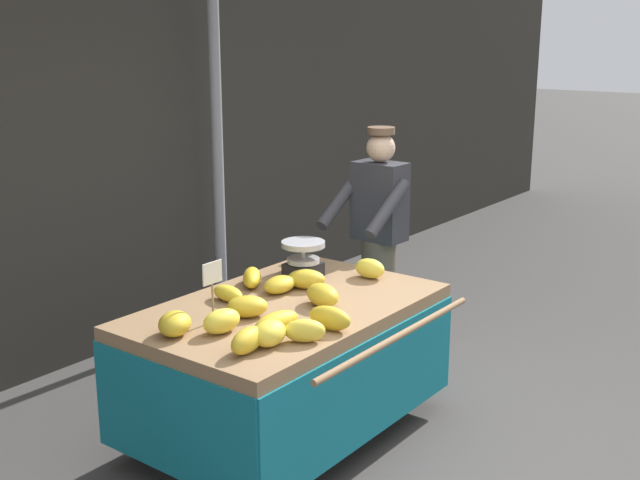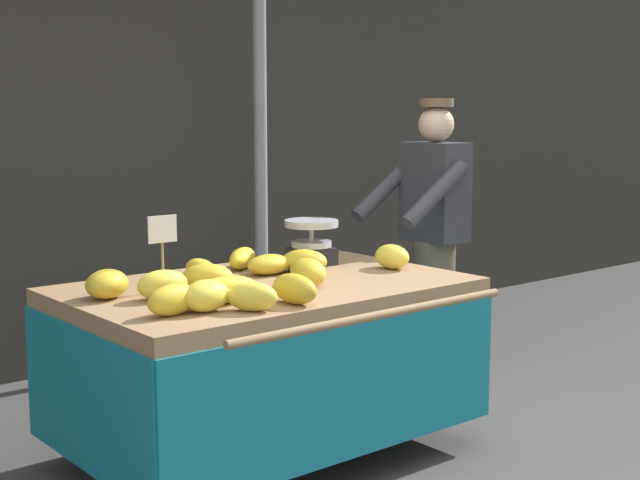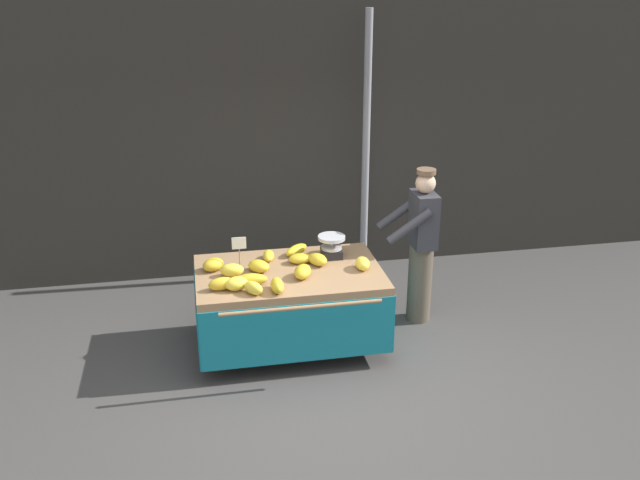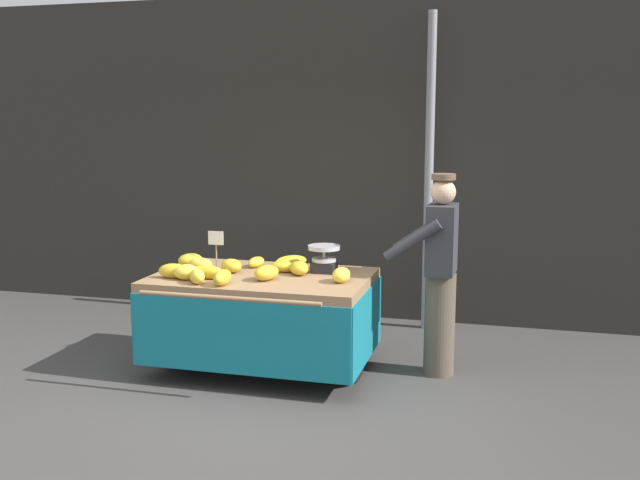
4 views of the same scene
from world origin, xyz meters
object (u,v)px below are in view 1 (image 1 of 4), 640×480
(price_sign, at_px, (212,279))
(banana_bunch_6, at_px, (247,340))
(banana_bunch_0, at_px, (222,321))
(vendor_person, at_px, (378,241))
(banana_bunch_2, at_px, (175,324))
(banana_bunch_10, at_px, (277,323))
(banana_bunch_11, at_px, (252,277))
(banana_bunch_3, at_px, (370,268))
(street_pole, at_px, (217,132))
(banana_bunch_5, at_px, (228,293))
(banana_bunch_13, at_px, (305,331))
(banana_bunch_7, at_px, (306,279))
(banana_bunch_1, at_px, (280,284))
(banana_cart, at_px, (287,338))
(weighing_scale, at_px, (303,259))
(banana_bunch_4, at_px, (247,306))
(banana_bunch_12, at_px, (323,295))
(banana_bunch_8, at_px, (269,333))
(banana_bunch_9, at_px, (330,318))

(price_sign, distance_m, banana_bunch_6, 0.51)
(banana_bunch_0, distance_m, banana_bunch_6, 0.31)
(banana_bunch_0, relative_size, vendor_person, 0.13)
(banana_bunch_2, height_order, banana_bunch_10, banana_bunch_2)
(banana_bunch_10, relative_size, banana_bunch_11, 0.97)
(banana_bunch_3, distance_m, banana_bunch_6, 1.40)
(banana_bunch_6, relative_size, vendor_person, 0.14)
(street_pole, height_order, banana_bunch_10, street_pole)
(banana_bunch_5, relative_size, banana_bunch_10, 0.78)
(banana_bunch_6, xyz_separation_m, banana_bunch_13, (0.28, -0.14, -0.00))
(banana_bunch_0, distance_m, banana_bunch_7, 0.87)
(banana_bunch_1, distance_m, banana_bunch_11, 0.22)
(banana_cart, height_order, banana_bunch_13, banana_bunch_13)
(weighing_scale, relative_size, banana_bunch_4, 1.23)
(banana_bunch_4, bearing_deg, banana_bunch_1, 16.69)
(banana_bunch_7, height_order, banana_bunch_11, banana_bunch_7)
(banana_bunch_4, relative_size, banana_bunch_6, 0.91)
(banana_cart, xyz_separation_m, banana_bunch_7, (0.30, 0.09, 0.27))
(banana_bunch_12, bearing_deg, banana_bunch_10, -171.74)
(street_pole, distance_m, banana_bunch_8, 2.76)
(price_sign, bearing_deg, street_pole, 43.26)
(banana_bunch_10, distance_m, banana_bunch_12, 0.50)
(price_sign, distance_m, banana_bunch_2, 0.32)
(banana_cart, height_order, banana_bunch_0, banana_bunch_0)
(street_pole, xyz_separation_m, vendor_person, (0.26, -1.37, -0.73))
(banana_bunch_12, bearing_deg, banana_bunch_0, 166.22)
(street_pole, relative_size, price_sign, 9.45)
(banana_cart, xyz_separation_m, banana_bunch_1, (0.14, 0.17, 0.26))
(banana_bunch_8, distance_m, vendor_person, 2.11)
(banana_bunch_0, height_order, banana_bunch_13, banana_bunch_0)
(banana_bunch_3, xyz_separation_m, banana_bunch_12, (-0.61, -0.08, 0.00))
(banana_bunch_4, height_order, banana_bunch_12, banana_bunch_12)
(banana_bunch_2, bearing_deg, banana_bunch_1, 1.30)
(banana_bunch_3, bearing_deg, banana_cart, 171.93)
(banana_bunch_1, height_order, banana_bunch_11, banana_bunch_11)
(banana_bunch_3, distance_m, banana_bunch_8, 1.28)
(weighing_scale, bearing_deg, banana_bunch_10, -149.62)
(weighing_scale, bearing_deg, banana_cart, -152.22)
(street_pole, distance_m, banana_bunch_3, 1.98)
(banana_bunch_0, relative_size, banana_bunch_3, 1.08)
(banana_bunch_1, xyz_separation_m, banana_bunch_11, (-0.00, 0.22, 0.00))
(weighing_scale, bearing_deg, banana_bunch_13, -141.31)
(banana_cart, distance_m, banana_bunch_13, 0.65)
(banana_bunch_7, bearing_deg, street_pole, 60.79)
(banana_bunch_4, height_order, banana_bunch_7, same)
(weighing_scale, distance_m, banana_bunch_10, 1.01)
(banana_bunch_9, bearing_deg, banana_bunch_1, 62.54)
(banana_bunch_7, distance_m, vendor_person, 1.18)
(weighing_scale, distance_m, vendor_person, 0.99)
(banana_bunch_3, bearing_deg, banana_bunch_8, -169.51)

